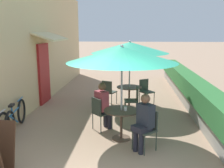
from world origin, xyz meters
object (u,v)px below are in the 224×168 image
at_px(cafe_chair_near_right, 100,111).
at_px(patio_umbrella_mid, 130,48).
at_px(cafe_chair_mid_right, 109,91).
at_px(cafe_chair_near_left, 147,127).
at_px(patio_umbrella_near, 122,55).
at_px(patio_table_near, 121,117).
at_px(seated_patron_near_left, 144,120).
at_px(cafe_chair_mid_back, 134,99).
at_px(cafe_chair_mid_left, 146,90).
at_px(patio_table_mid, 129,92).
at_px(seated_patron_near_right, 103,104).
at_px(bicycle_second, 16,117).
at_px(coffee_cup_near, 125,109).

relative_size(cafe_chair_near_right, patio_umbrella_mid, 0.35).
bearing_deg(cafe_chair_mid_right, cafe_chair_near_left, -45.95).
height_order(patio_umbrella_near, patio_umbrella_mid, same).
distance_m(patio_table_near, seated_patron_near_left, 0.77).
bearing_deg(patio_umbrella_mid, cafe_chair_mid_right, 161.17).
xyz_separation_m(patio_umbrella_near, cafe_chair_near_left, (0.57, -0.49, -1.49)).
xyz_separation_m(cafe_chair_near_right, cafe_chair_mid_back, (0.86, 1.28, 0.00)).
bearing_deg(patio_table_near, seated_patron_near_left, -49.02).
relative_size(cafe_chair_mid_left, cafe_chair_mid_back, 1.00).
height_order(patio_table_mid, cafe_chair_mid_back, cafe_chair_mid_back).
distance_m(seated_patron_near_left, seated_patron_near_right, 1.50).
bearing_deg(patio_table_mid, seated_patron_near_left, -83.53).
distance_m(cafe_chair_near_left, bicycle_second, 3.41).
height_order(seated_patron_near_left, seated_patron_near_right, same).
bearing_deg(patio_umbrella_mid, patio_table_near, -93.27).
height_order(seated_patron_near_left, coffee_cup_near, seated_patron_near_left).
bearing_deg(cafe_chair_mid_right, coffee_cup_near, -52.01).
distance_m(coffee_cup_near, cafe_chair_mid_right, 2.89).
xyz_separation_m(seated_patron_near_left, seated_patron_near_right, (-0.99, 1.14, 0.00)).
bearing_deg(cafe_chair_near_left, seated_patron_near_left, 90.00).
relative_size(cafe_chair_near_left, bicycle_second, 0.51).
distance_m(cafe_chair_near_right, cafe_chair_mid_right, 2.27).
bearing_deg(cafe_chair_near_right, cafe_chair_mid_left, 109.30).
relative_size(coffee_cup_near, bicycle_second, 0.05).
bearing_deg(cafe_chair_mid_right, bicycle_second, -106.83).
distance_m(seated_patron_near_right, patio_umbrella_mid, 2.44).
relative_size(patio_umbrella_mid, cafe_chair_mid_right, 2.86).
bearing_deg(cafe_chair_near_left, coffee_cup_near, 3.13).
bearing_deg(patio_umbrella_near, coffee_cup_near, -22.86).
distance_m(patio_table_near, seated_patron_near_right, 0.77).
relative_size(coffee_cup_near, cafe_chair_mid_right, 0.10).
bearing_deg(patio_table_near, coffee_cup_near, -22.86).
xyz_separation_m(patio_umbrella_near, bicycle_second, (-2.73, 0.31, -1.65)).
distance_m(patio_umbrella_near, seated_patron_near_right, 1.52).
height_order(patio_table_near, seated_patron_near_right, seated_patron_near_right).
distance_m(patio_umbrella_mid, bicycle_second, 3.98).
relative_size(patio_umbrella_near, cafe_chair_mid_back, 2.86).
distance_m(cafe_chair_near_left, cafe_chair_near_right, 1.51).
bearing_deg(seated_patron_near_right, patio_umbrella_mid, 118.21).
xyz_separation_m(patio_table_near, cafe_chair_near_right, (-0.57, 0.49, -0.02)).
xyz_separation_m(cafe_chair_near_left, cafe_chair_mid_left, (0.14, 3.50, 0.00)).
xyz_separation_m(patio_table_near, patio_table_mid, (0.14, 2.52, 0.00)).
bearing_deg(cafe_chair_near_left, patio_table_mid, -35.52).
xyz_separation_m(cafe_chair_near_left, patio_umbrella_mid, (-0.43, 3.01, 1.49)).
bearing_deg(cafe_chair_mid_back, seated_patron_near_right, 141.63).
bearing_deg(coffee_cup_near, cafe_chair_near_left, -43.20).
bearing_deg(cafe_chair_mid_right, patio_umbrella_near, -53.67).
bearing_deg(coffee_cup_near, seated_patron_near_left, -52.90).
height_order(patio_umbrella_near, patio_table_mid, patio_umbrella_near).
relative_size(seated_patron_near_left, seated_patron_near_right, 1.00).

